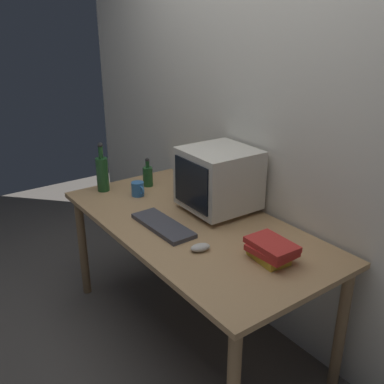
# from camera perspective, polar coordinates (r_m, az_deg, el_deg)

# --- Properties ---
(ground_plane) EXTENTS (6.00, 6.00, 0.00)m
(ground_plane) POSITION_cam_1_polar(r_m,az_deg,el_deg) (2.81, 0.00, -17.88)
(ground_plane) COLOR #56514C
(back_wall) EXTENTS (4.00, 0.08, 2.50)m
(back_wall) POSITION_cam_1_polar(r_m,az_deg,el_deg) (2.52, 8.88, 9.17)
(back_wall) COLOR silver
(back_wall) RESTS_ON ground
(desk) EXTENTS (1.67, 0.83, 0.75)m
(desk) POSITION_cam_1_polar(r_m,az_deg,el_deg) (2.43, 0.00, -5.73)
(desk) COLOR tan
(desk) RESTS_ON ground
(crt_monitor) EXTENTS (0.39, 0.40, 0.37)m
(crt_monitor) POSITION_cam_1_polar(r_m,az_deg,el_deg) (2.48, 3.53, 1.69)
(crt_monitor) COLOR beige
(crt_monitor) RESTS_ON desk
(keyboard) EXTENTS (0.42, 0.16, 0.02)m
(keyboard) POSITION_cam_1_polar(r_m,az_deg,el_deg) (2.34, -3.87, -4.42)
(keyboard) COLOR #3F3F47
(keyboard) RESTS_ON desk
(computer_mouse) EXTENTS (0.08, 0.11, 0.04)m
(computer_mouse) POSITION_cam_1_polar(r_m,az_deg,el_deg) (2.11, 1.10, -7.33)
(computer_mouse) COLOR beige
(computer_mouse) RESTS_ON desk
(bottle_tall) EXTENTS (0.08, 0.08, 0.32)m
(bottle_tall) POSITION_cam_1_polar(r_m,az_deg,el_deg) (2.85, -11.75, 2.49)
(bottle_tall) COLOR #1E4C23
(bottle_tall) RESTS_ON desk
(bottle_short) EXTENTS (0.07, 0.07, 0.20)m
(bottle_short) POSITION_cam_1_polar(r_m,az_deg,el_deg) (2.90, -5.86, 2.18)
(bottle_short) COLOR #1E4C23
(bottle_short) RESTS_ON desk
(book_stack) EXTENTS (0.24, 0.17, 0.09)m
(book_stack) POSITION_cam_1_polar(r_m,az_deg,el_deg) (2.05, 10.37, -7.55)
(book_stack) COLOR gold
(book_stack) RESTS_ON desk
(mug) EXTENTS (0.12, 0.08, 0.09)m
(mug) POSITION_cam_1_polar(r_m,az_deg,el_deg) (2.75, -7.15, 0.40)
(mug) COLOR #3370B2
(mug) RESTS_ON desk
(cd_spindle) EXTENTS (0.12, 0.12, 0.04)m
(cd_spindle) POSITION_cam_1_polar(r_m,az_deg,el_deg) (2.86, -1.01, 0.90)
(cd_spindle) COLOR #595B66
(cd_spindle) RESTS_ON desk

